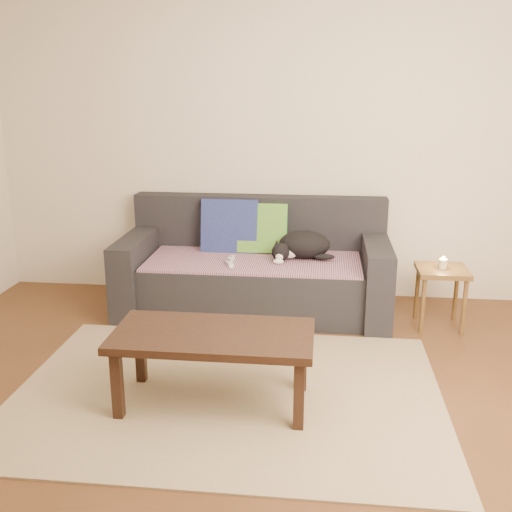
{
  "coord_description": "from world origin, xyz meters",
  "views": [
    {
      "loc": [
        0.53,
        -2.98,
        1.76
      ],
      "look_at": [
        0.05,
        1.2,
        0.55
      ],
      "focal_mm": 42.0,
      "sensor_mm": 36.0,
      "label": 1
    }
  ],
  "objects_px": {
    "wii_remote_b": "(230,264)",
    "cat": "(302,245)",
    "coffee_table": "(213,341)",
    "sofa": "(255,272)",
    "wii_remote_a": "(230,260)",
    "side_table": "(442,279)"
  },
  "relations": [
    {
      "from": "cat",
      "to": "coffee_table",
      "type": "relative_size",
      "value": 0.44
    },
    {
      "from": "sofa",
      "to": "wii_remote_a",
      "type": "bearing_deg",
      "value": -136.72
    },
    {
      "from": "wii_remote_b",
      "to": "side_table",
      "type": "relative_size",
      "value": 0.33
    },
    {
      "from": "wii_remote_a",
      "to": "cat",
      "type": "bearing_deg",
      "value": -68.32
    },
    {
      "from": "wii_remote_b",
      "to": "wii_remote_a",
      "type": "bearing_deg",
      "value": -14.16
    },
    {
      "from": "cat",
      "to": "wii_remote_b",
      "type": "distance_m",
      "value": 0.61
    },
    {
      "from": "cat",
      "to": "wii_remote_b",
      "type": "bearing_deg",
      "value": -153.92
    },
    {
      "from": "wii_remote_a",
      "to": "side_table",
      "type": "xyz_separation_m",
      "value": [
        1.59,
        -0.05,
        -0.08
      ]
    },
    {
      "from": "side_table",
      "to": "wii_remote_a",
      "type": "bearing_deg",
      "value": 178.08
    },
    {
      "from": "wii_remote_b",
      "to": "side_table",
      "type": "bearing_deg",
      "value": -108.22
    },
    {
      "from": "sofa",
      "to": "coffee_table",
      "type": "height_order",
      "value": "sofa"
    },
    {
      "from": "coffee_table",
      "to": "side_table",
      "type": "bearing_deg",
      "value": 42.04
    },
    {
      "from": "wii_remote_a",
      "to": "coffee_table",
      "type": "distance_m",
      "value": 1.39
    },
    {
      "from": "wii_remote_a",
      "to": "sofa",
      "type": "bearing_deg",
      "value": -41.36
    },
    {
      "from": "sofa",
      "to": "wii_remote_b",
      "type": "bearing_deg",
      "value": -120.77
    },
    {
      "from": "wii_remote_a",
      "to": "wii_remote_b",
      "type": "height_order",
      "value": "same"
    },
    {
      "from": "wii_remote_b",
      "to": "coffee_table",
      "type": "distance_m",
      "value": 1.28
    },
    {
      "from": "cat",
      "to": "wii_remote_a",
      "type": "distance_m",
      "value": 0.58
    },
    {
      "from": "sofa",
      "to": "cat",
      "type": "xyz_separation_m",
      "value": [
        0.37,
        -0.0,
        0.23
      ]
    },
    {
      "from": "wii_remote_b",
      "to": "cat",
      "type": "bearing_deg",
      "value": -83.58
    },
    {
      "from": "cat",
      "to": "side_table",
      "type": "height_order",
      "value": "cat"
    },
    {
      "from": "sofa",
      "to": "wii_remote_a",
      "type": "height_order",
      "value": "sofa"
    }
  ]
}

